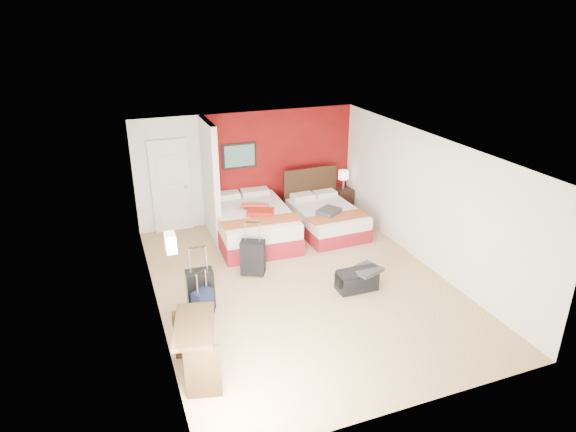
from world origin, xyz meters
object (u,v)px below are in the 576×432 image
table_lamp (343,180)px  desk (196,350)px  bed_right (327,220)px  nightstand (343,200)px  suitcase_navy (203,305)px  suitcase_charcoal (253,259)px  red_suitcase_open (258,209)px  duffel_bag (357,280)px  bed_left (252,224)px  suitcase_black (201,290)px

table_lamp → desk: size_ratio=0.45×
bed_right → nightstand: nightstand is taller
suitcase_navy → nightstand: bearing=3.6°
suitcase_charcoal → red_suitcase_open: bearing=95.5°
table_lamp → duffel_bag: size_ratio=0.65×
table_lamp → duffel_bag: (-1.42, -3.41, -0.61)m
bed_left → suitcase_navy: bed_left is taller
suitcase_navy → suitcase_black: bearing=50.8°
table_lamp → suitcase_black: 5.11m
nightstand → desk: desk is taller
suitcase_black → nightstand: bearing=39.7°
bed_right → table_lamp: (0.87, 0.98, 0.52)m
bed_right → red_suitcase_open: size_ratio=2.43×
nightstand → duffel_bag: bearing=-116.1°
suitcase_black → suitcase_navy: bearing=-90.8°
bed_left → duffel_bag: (1.09, -2.64, -0.16)m
suitcase_black → desk: (-0.38, -1.62, 0.09)m
table_lamp → suitcase_black: table_lamp is taller
bed_right → suitcase_charcoal: size_ratio=2.82×
suitcase_black → duffel_bag: suitcase_black is taller
red_suitcase_open → nightstand: bearing=44.8°
bed_left → bed_right: bed_left is taller
bed_left → red_suitcase_open: (0.10, -0.10, 0.38)m
duffel_bag → desk: size_ratio=0.69×
suitcase_charcoal → suitcase_navy: bearing=-110.8°
nightstand → table_lamp: (0.00, 0.00, 0.51)m
bed_left → suitcase_navy: size_ratio=4.97×
nightstand → table_lamp: 0.51m
table_lamp → suitcase_black: (-4.08, -3.03, -0.46)m
nightstand → desk: size_ratio=0.56×
bed_left → desk: size_ratio=2.23×
bed_left → table_lamp: table_lamp is taller
bed_left → duffel_bag: size_ratio=3.21×
bed_left → nightstand: size_ratio=3.95×
bed_right → table_lamp: table_lamp is taller
red_suitcase_open → duffel_bag: bearing=-43.7°
bed_left → red_suitcase_open: size_ratio=3.00×
red_suitcase_open → desk: bearing=-93.7°
bed_left → table_lamp: (2.51, 0.77, 0.45)m
nightstand → duffel_bag: (-1.42, -3.41, -0.11)m
suitcase_black → desk: size_ratio=0.65×
bed_right → red_suitcase_open: 1.61m
suitcase_black → suitcase_charcoal: 1.37m
bed_right → duffel_bag: size_ratio=2.60×
red_suitcase_open → suitcase_black: 2.75m
suitcase_navy → bed_right: bearing=0.5°
red_suitcase_open → bed_right: bearing=21.1°
red_suitcase_open → desk: size_ratio=0.74×
desk → table_lamp: bearing=59.8°
bed_left → red_suitcase_open: bearing=-42.6°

